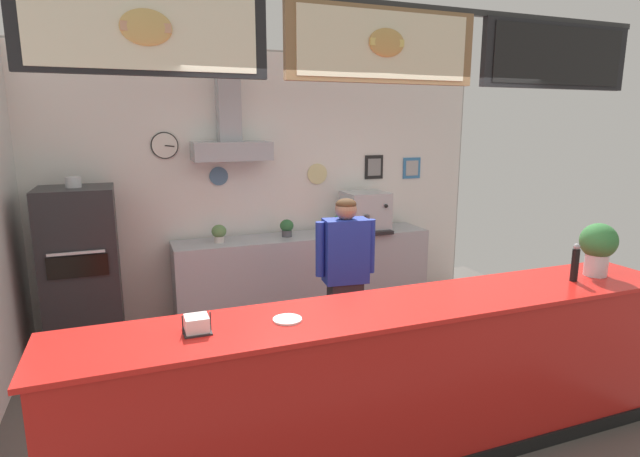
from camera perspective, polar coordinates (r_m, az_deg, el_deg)
The scene contains 14 objects.
ground_plane at distance 4.05m, azimuth 5.73°, elevation -21.00°, with size 6.56×6.56×0.00m, color #514C47.
back_wall_assembly at distance 5.84m, azimuth -5.61°, elevation 5.83°, with size 5.28×2.91×3.00m.
service_counter at distance 3.50m, azimuth 8.78°, elevation -16.64°, with size 4.23×0.65×1.06m.
back_prep_counter at distance 5.94m, azimuth -1.66°, elevation -5.21°, with size 2.98×0.55×0.93m.
pizza_oven at distance 5.38m, azimuth -25.28°, elevation -4.29°, with size 0.68×0.68×1.71m.
shop_worker at distance 4.53m, azimuth 2.87°, elevation -5.57°, with size 0.54×0.26×1.56m.
espresso_machine at distance 6.04m, azimuth 5.15°, elevation 1.89°, with size 0.50×0.53×0.47m.
potted_thyme at distance 5.73m, azimuth -3.77°, elevation 0.13°, with size 0.15×0.15×0.20m.
potted_oregano at distance 5.54m, azimuth -11.33°, elevation -0.48°, with size 0.16×0.16×0.20m.
potted_rosemary at distance 5.93m, azimuth 2.36°, elevation 0.70°, with size 0.19×0.19×0.22m.
basil_vase at distance 4.31m, azimuth 28.87°, elevation -1.84°, with size 0.27×0.27×0.40m.
pepper_grinder at distance 4.10m, azimuth 26.84°, elevation -3.45°, with size 0.05×0.05×0.28m.
condiment_plate at distance 2.99m, azimuth -3.70°, elevation -10.21°, with size 0.17×0.17×0.01m.
napkin_holder at distance 2.90m, azimuth -13.73°, elevation -10.52°, with size 0.16×0.15×0.11m.
Camera 1 is at (-1.57, -3.03, 2.19)m, focal length 28.36 mm.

